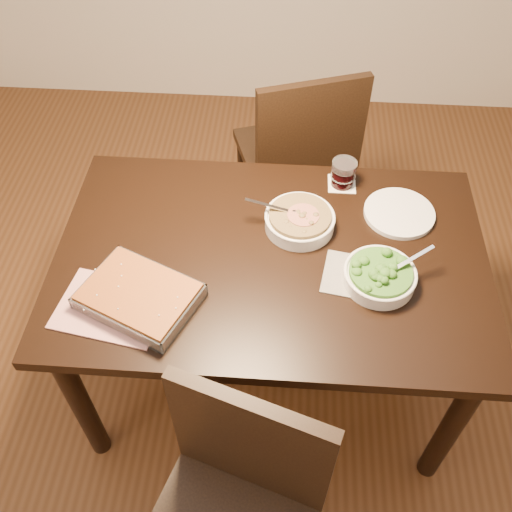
% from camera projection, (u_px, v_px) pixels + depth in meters
% --- Properties ---
extents(ground, '(4.00, 4.00, 0.00)m').
position_uv_depth(ground, '(268.00, 370.00, 2.41)').
color(ground, '#452813').
rests_on(ground, ground).
extents(table, '(1.40, 0.90, 0.75)m').
position_uv_depth(table, '(271.00, 273.00, 1.92)').
color(table, black).
rests_on(table, ground).
extents(magazine_a, '(0.35, 0.28, 0.01)m').
position_uv_depth(magazine_a, '(111.00, 307.00, 1.70)').
color(magazine_a, '#B8343A').
rests_on(magazine_a, table).
extents(magazine_b, '(0.27, 0.21, 0.00)m').
position_uv_depth(magazine_b, '(363.00, 277.00, 1.78)').
color(magazine_b, '#222329').
rests_on(magazine_b, table).
extents(coaster, '(0.10, 0.10, 0.00)m').
position_uv_depth(coaster, '(342.00, 184.00, 2.06)').
color(coaster, white).
rests_on(coaster, table).
extents(stew_bowl, '(0.26, 0.24, 0.09)m').
position_uv_depth(stew_bowl, '(300.00, 220.00, 1.90)').
color(stew_bowl, white).
rests_on(stew_bowl, table).
extents(broccoli_bowl, '(0.24, 0.22, 0.09)m').
position_uv_depth(broccoli_bowl, '(380.00, 276.00, 1.75)').
color(broccoli_bowl, white).
rests_on(broccoli_bowl, table).
extents(baking_dish, '(0.40, 0.36, 0.06)m').
position_uv_depth(baking_dish, '(139.00, 296.00, 1.70)').
color(baking_dish, silver).
rests_on(baking_dish, table).
extents(wine_tumbler, '(0.09, 0.09, 0.10)m').
position_uv_depth(wine_tumbler, '(343.00, 173.00, 2.02)').
color(wine_tumbler, black).
rests_on(wine_tumbler, coaster).
extents(dinner_plate, '(0.24, 0.24, 0.02)m').
position_uv_depth(dinner_plate, '(399.00, 213.00, 1.96)').
color(dinner_plate, silver).
rests_on(dinner_plate, table).
extents(chair_near, '(0.56, 0.56, 0.94)m').
position_uv_depth(chair_near, '(235.00, 509.00, 1.55)').
color(chair_near, black).
rests_on(chair_near, ground).
extents(chair_far, '(0.58, 0.58, 0.97)m').
position_uv_depth(chair_far, '(299.00, 153.00, 2.51)').
color(chair_far, black).
rests_on(chair_far, ground).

